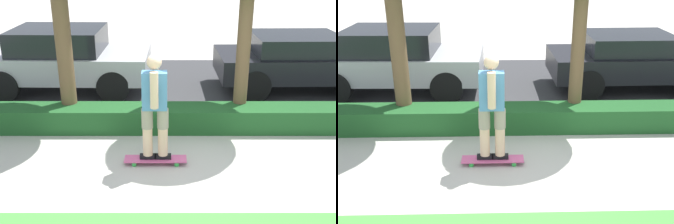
{
  "view_description": "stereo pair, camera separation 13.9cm",
  "coord_description": "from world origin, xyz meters",
  "views": [
    {
      "loc": [
        -0.17,
        -5.21,
        3.17
      ],
      "look_at": [
        -0.15,
        0.6,
        0.77
      ],
      "focal_mm": 42.0,
      "sensor_mm": 36.0,
      "label": 1
    },
    {
      "loc": [
        -0.31,
        -5.21,
        3.17
      ],
      "look_at": [
        -0.15,
        0.6,
        0.77
      ],
      "focal_mm": 42.0,
      "sensor_mm": 36.0,
      "label": 2
    }
  ],
  "objects": [
    {
      "name": "parked_car_middle",
      "position": [
        2.94,
        3.95,
        0.74
      ],
      "size": [
        3.93,
        1.88,
        1.35
      ],
      "rotation": [
        0.0,
        0.0,
        0.02
      ],
      "color": "black",
      "rests_on": "ground_plane"
    },
    {
      "name": "skateboard",
      "position": [
        -0.37,
        0.3,
        0.08
      ],
      "size": [
        0.99,
        0.24,
        0.09
      ],
      "color": "#DB5B93",
      "rests_on": "ground_plane"
    },
    {
      "name": "ground_plane",
      "position": [
        0.0,
        0.0,
        0.0
      ],
      "size": [
        60.0,
        60.0,
        0.0
      ],
      "primitive_type": "plane",
      "color": "#BCB7AD"
    },
    {
      "name": "street_asphalt",
      "position": [
        0.0,
        4.2,
        0.0
      ],
      "size": [
        12.94,
        5.0,
        0.01
      ],
      "color": "#38383A",
      "rests_on": "ground_plane"
    },
    {
      "name": "skater_person",
      "position": [
        -0.37,
        0.3,
        0.99
      ],
      "size": [
        0.5,
        0.44,
        1.69
      ],
      "color": "black",
      "rests_on": "skateboard"
    },
    {
      "name": "parked_car_front",
      "position": [
        -2.64,
        3.92,
        0.8
      ],
      "size": [
        4.0,
        1.99,
        1.5
      ],
      "rotation": [
        0.0,
        0.0,
        -0.02
      ],
      "color": "#B7B7BC",
      "rests_on": "ground_plane"
    },
    {
      "name": "hedge_row",
      "position": [
        0.0,
        1.6,
        0.23
      ],
      "size": [
        12.94,
        0.6,
        0.46
      ],
      "color": "#1E5123",
      "rests_on": "ground_plane"
    }
  ]
}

